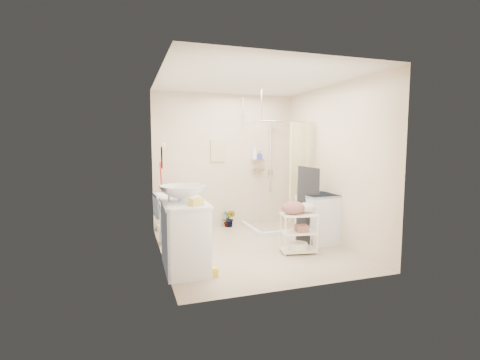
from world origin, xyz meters
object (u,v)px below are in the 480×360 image
Objects in this scene: vanity at (185,235)px; laundry_rack at (299,229)px; toilet at (180,218)px; washing_machine at (318,218)px.

laundry_rack is (1.73, 0.12, -0.09)m from vanity.
toilet is 1.03× the size of washing_machine.
toilet is 2.29m from washing_machine.
washing_machine is at bearing 13.99° from vanity.
laundry_rack is at bearing -148.07° from washing_machine.
vanity is 1.74m from laundry_rack.
vanity is 2.36m from washing_machine.
vanity reaches higher than washing_machine.
vanity is 1.22× the size of toilet.
vanity is 1.25× the size of washing_machine.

